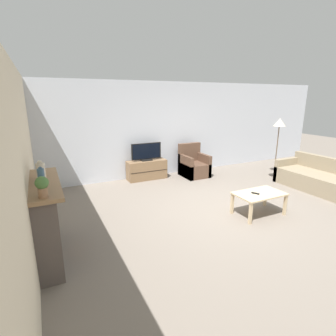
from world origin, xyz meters
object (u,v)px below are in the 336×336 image
(mantel_vase_centre_left, at_px, (41,173))
(floor_lamp, at_px, (279,126))
(remote, at_px, (255,193))
(mantel_vase_left, at_px, (42,180))
(tv, at_px, (146,153))
(coffee_table, at_px, (259,196))
(armchair, at_px, (194,166))
(tv_stand, at_px, (147,170))
(mantel_clock, at_px, (41,174))
(couch, at_px, (329,182))
(potted_plant, at_px, (42,186))
(fireplace, at_px, (46,220))

(mantel_vase_centre_left, height_order, floor_lamp, floor_lamp)
(floor_lamp, bearing_deg, remote, -144.50)
(mantel_vase_left, bearing_deg, tv, 51.65)
(mantel_vase_centre_left, bearing_deg, coffee_table, -2.22)
(armchair, distance_m, remote, 2.87)
(tv_stand, distance_m, tv, 0.50)
(coffee_table, height_order, remote, remote)
(mantel_clock, xyz_separation_m, couch, (6.23, -0.24, -0.96))
(tv_stand, distance_m, coffee_table, 3.36)
(potted_plant, xyz_separation_m, tv, (2.66, 3.55, -0.52))
(coffee_table, height_order, couch, couch)
(mantel_clock, distance_m, remote, 3.77)
(mantel_vase_left, distance_m, tv_stand, 4.41)
(fireplace, height_order, tv_stand, fireplace)
(mantel_vase_left, bearing_deg, coffee_table, 3.00)
(mantel_vase_centre_left, relative_size, floor_lamp, 0.19)
(mantel_vase_centre_left, height_order, armchair, mantel_vase_centre_left)
(armchair, distance_m, couch, 3.47)
(mantel_clock, height_order, tv_stand, mantel_clock)
(mantel_vase_left, xyz_separation_m, tv_stand, (2.66, 3.36, -1.03))
(floor_lamp, bearing_deg, potted_plant, -160.46)
(mantel_vase_centre_left, xyz_separation_m, tv, (2.66, 3.02, -0.53))
(remote, bearing_deg, couch, -23.57)
(mantel_clock, xyz_separation_m, coffee_table, (3.78, -0.41, -0.83))
(fireplace, bearing_deg, coffee_table, -3.94)
(remote, bearing_deg, armchair, 55.55)
(tv_stand, bearing_deg, mantel_vase_centre_left, -131.38)
(armchair, xyz_separation_m, couch, (2.22, -2.67, -0.04))
(tv, height_order, coffee_table, tv)
(remote, bearing_deg, tv, 80.26)
(remote, xyz_separation_m, floor_lamp, (2.54, 1.81, 1.01))
(mantel_vase_centre_left, distance_m, coffee_table, 3.89)
(mantel_vase_centre_left, bearing_deg, mantel_clock, 89.84)
(armchair, height_order, coffee_table, armchair)
(mantel_clock, xyz_separation_m, armchair, (4.02, 2.43, -0.92))
(potted_plant, bearing_deg, couch, 5.20)
(armchair, bearing_deg, coffee_table, -94.86)
(remote, bearing_deg, coffee_table, -29.28)
(armchair, xyz_separation_m, floor_lamp, (2.19, -1.03, 1.17))
(mantel_vase_left, relative_size, potted_plant, 1.27)
(mantel_clock, bearing_deg, couch, -2.16)
(mantel_vase_centre_left, xyz_separation_m, coffee_table, (3.78, -0.15, -0.91))
(tv_stand, bearing_deg, mantel_vase_left, -128.33)
(mantel_vase_centre_left, height_order, tv_stand, mantel_vase_centre_left)
(tv, height_order, couch, tv)
(potted_plant, xyz_separation_m, tv_stand, (2.66, 3.55, -1.02))
(mantel_clock, bearing_deg, fireplace, -96.54)
(tv, bearing_deg, potted_plant, -126.82)
(potted_plant, xyz_separation_m, floor_lamp, (6.21, 2.21, 0.18))
(fireplace, bearing_deg, remote, -4.00)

